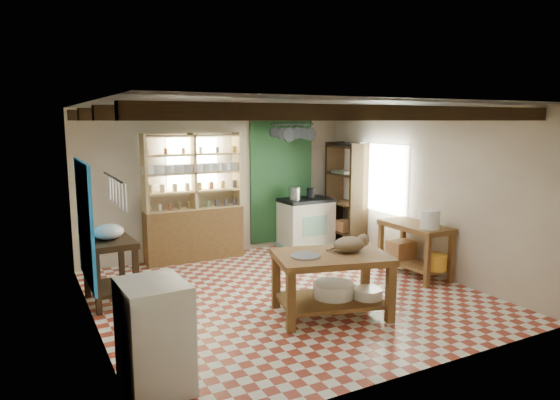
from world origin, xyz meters
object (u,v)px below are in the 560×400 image
stove (306,223)px  white_cabinet (154,336)px  prep_table (110,271)px  right_counter (414,250)px  cat (349,244)px  work_table (331,284)px

stove → white_cabinet: (-3.83, -3.76, 0.03)m
prep_table → right_counter: (4.38, -1.02, -0.02)m
right_counter → cat: (-1.77, -0.73, 0.46)m
cat → work_table: bearing=-178.7°
cat → right_counter: bearing=27.2°
work_table → prep_table: prep_table is taller
prep_table → white_cabinet: bearing=-93.8°
cat → prep_table: bearing=151.1°
stove → work_table: bearing=-117.0°
work_table → stove: (1.45, 3.04, 0.08)m
prep_table → work_table: bearing=-39.6°
stove → prep_table: (-3.81, -1.31, -0.04)m
prep_table → cat: cat is taller
right_counter → stove: bearing=103.7°
white_cabinet → right_counter: white_cabinet is taller
right_counter → cat: bearing=-157.8°
work_table → prep_table: bearing=158.6°
work_table → prep_table: size_ratio=1.59×
work_table → stove: bearing=79.4°
stove → right_counter: bearing=-77.8°
work_table → right_counter: right_counter is taller
stove → cat: 3.31m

